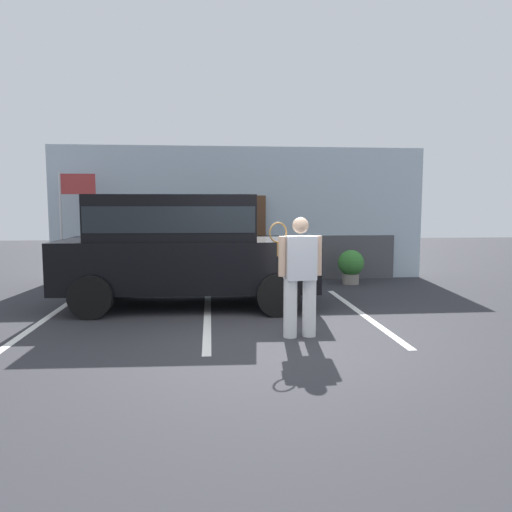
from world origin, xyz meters
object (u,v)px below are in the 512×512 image
Objects in this scene: potted_plant_by_porch at (351,265)px; flag_pole at (70,207)px; parked_suv at (183,245)px; tennis_player_man at (300,275)px.

potted_plant_by_porch is 6.57m from flag_pole.
parked_suv is 5.76× the size of potted_plant_by_porch.
parked_suv is 3.48m from flag_pole.
flag_pole reaches higher than parked_suv.
flag_pole is at bearing 179.84° from potted_plant_by_porch.
potted_plant_by_porch is 0.31× the size of flag_pole.
tennis_player_man is 6.35m from flag_pole.
parked_suv is 4.46m from potted_plant_by_porch.
flag_pole is (-4.36, 4.53, 0.94)m from tennis_player_man.
potted_plant_by_porch is at bearing -0.16° from flag_pole.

